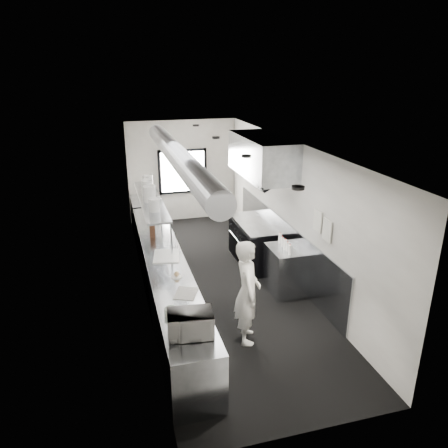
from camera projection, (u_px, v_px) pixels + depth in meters
floor at (219, 282)px, 8.77m from camera, size 3.00×8.00×0.01m
ceiling at (219, 145)px, 7.80m from camera, size 3.00×8.00×0.01m
wall_back at (183, 171)px, 11.90m from camera, size 3.00×0.02×2.80m
wall_front at (312, 334)px, 4.66m from camera, size 3.00×0.02×2.80m
wall_left at (141, 224)px, 7.91m from camera, size 0.02×8.00×2.80m
wall_right at (291, 211)px, 8.65m from camera, size 0.02×8.00×2.80m
wall_cladding at (282, 244)px, 9.21m from camera, size 0.03×5.50×1.10m
hvac_duct at (178, 156)px, 8.07m from camera, size 0.40×6.40×0.40m
service_window at (183, 172)px, 11.87m from camera, size 1.36×0.05×1.25m
exhaust_hood at (262, 156)px, 8.84m from camera, size 0.81×2.20×0.88m
prep_counter at (166, 280)px, 7.87m from camera, size 0.70×6.00×0.90m
pass_shelf at (151, 201)px, 8.84m from camera, size 0.45×3.00×0.68m
range at (256, 243)px, 9.49m from camera, size 0.88×1.60×0.94m
bottle_station at (286, 270)px, 8.26m from camera, size 0.65×0.80×0.90m
far_work_table at (146, 216)px, 11.22m from camera, size 0.70×1.20×0.90m
notice_sheet_a at (318, 221)px, 7.49m from camera, size 0.02×0.28×0.38m
notice_sheet_b at (327, 230)px, 7.19m from camera, size 0.02×0.28×0.38m
line_cook at (247, 292)px, 6.64m from camera, size 0.53×0.69×1.70m
microwave at (190, 324)px, 5.45m from camera, size 0.57×0.46×0.32m
deli_tub_a at (171, 311)px, 5.94m from camera, size 0.19×0.19×0.11m
deli_tub_b at (170, 312)px, 5.92m from camera, size 0.17×0.17×0.11m
newspaper at (186, 293)px, 6.50m from camera, size 0.45×0.49×0.01m
small_plate at (177, 277)px, 7.01m from camera, size 0.22×0.22×0.01m
pastry at (177, 274)px, 6.99m from camera, size 0.09×0.09×0.09m
cutting_board at (166, 256)px, 7.77m from camera, size 0.55×0.67×0.02m
knife_block at (152, 230)px, 8.67m from camera, size 0.13×0.25×0.26m
plate_stack_a at (154, 205)px, 8.05m from camera, size 0.22×0.22×0.25m
plate_stack_b at (150, 194)px, 8.61m from camera, size 0.29×0.29×0.32m
plate_stack_c at (148, 188)px, 9.03m from camera, size 0.29×0.29×0.33m
plate_stack_d at (148, 183)px, 9.40m from camera, size 0.28×0.28×0.33m
squeeze_bottle_a at (290, 250)px, 7.81m from camera, size 0.07×0.07×0.19m
squeeze_bottle_b at (287, 247)px, 7.96m from camera, size 0.07×0.07×0.17m
squeeze_bottle_c at (285, 245)px, 8.03m from camera, size 0.07×0.07×0.20m
squeeze_bottle_d at (282, 242)px, 8.17m from camera, size 0.06×0.06×0.18m
squeeze_bottle_e at (280, 238)px, 8.33m from camera, size 0.08×0.08×0.19m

